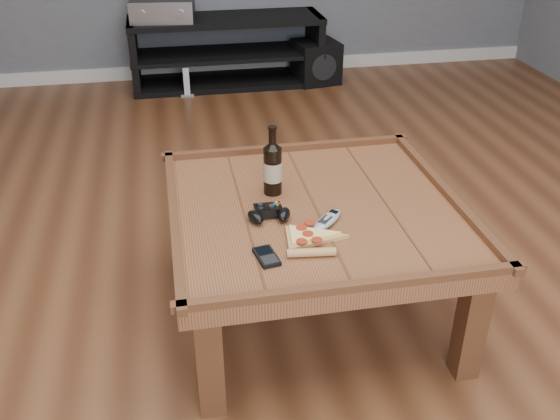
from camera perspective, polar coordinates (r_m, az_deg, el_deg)
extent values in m
plane|color=#4E2916|center=(2.42, 2.93, -9.01)|extent=(6.00, 6.00, 0.00)
cube|color=silver|center=(5.06, -5.10, 12.79)|extent=(5.00, 0.02, 0.10)
cube|color=#573019|center=(2.18, 3.21, -0.38)|extent=(1.00, 1.00, 0.06)
cube|color=#442412|center=(1.93, -6.47, -13.58)|extent=(0.08, 0.08, 0.39)
cube|color=#442412|center=(2.13, 17.03, -10.16)|extent=(0.08, 0.08, 0.39)
cube|color=#442412|center=(2.61, -8.14, -0.98)|extent=(0.08, 0.08, 0.39)
cube|color=#442412|center=(2.76, 9.52, 0.70)|extent=(0.08, 0.08, 0.39)
cube|color=#442412|center=(2.59, 0.69, 5.73)|extent=(1.03, 0.03, 0.03)
cube|color=#442412|center=(1.77, 6.96, -6.93)|extent=(1.03, 0.03, 0.03)
cube|color=#442412|center=(2.32, 14.97, 1.67)|extent=(0.03, 1.03, 0.03)
cube|color=#442412|center=(2.11, -9.66, -0.62)|extent=(0.03, 1.03, 0.03)
cube|color=black|center=(4.72, -5.00, 16.96)|extent=(1.40, 0.45, 0.04)
cube|color=black|center=(4.78, -4.87, 14.03)|extent=(1.40, 0.45, 0.03)
cube|color=black|center=(4.84, -4.76, 11.64)|extent=(1.40, 0.45, 0.04)
cube|color=black|center=(4.76, -13.15, 13.55)|extent=(0.05, 0.44, 0.50)
cube|color=black|center=(4.89, 3.20, 14.68)|extent=(0.05, 0.44, 0.50)
cylinder|color=black|center=(2.22, -0.68, 3.59)|extent=(0.07, 0.07, 0.17)
cone|color=black|center=(2.17, -0.69, 6.02)|extent=(0.06, 0.06, 0.03)
cylinder|color=black|center=(2.16, -0.70, 6.77)|extent=(0.03, 0.03, 0.06)
cylinder|color=black|center=(2.15, -0.70, 7.55)|extent=(0.03, 0.03, 0.01)
cylinder|color=tan|center=(2.22, -0.68, 3.59)|extent=(0.07, 0.07, 0.07)
cube|color=black|center=(2.10, -1.11, -0.02)|extent=(0.09, 0.06, 0.03)
ellipsoid|color=black|center=(2.07, -2.28, -0.66)|extent=(0.07, 0.09, 0.04)
ellipsoid|color=black|center=(2.08, 0.36, -0.41)|extent=(0.07, 0.09, 0.04)
cylinder|color=black|center=(2.10, -1.83, 0.50)|extent=(0.02, 0.02, 0.01)
cylinder|color=black|center=(2.09, -0.79, 0.33)|extent=(0.02, 0.02, 0.01)
cylinder|color=yellow|center=(2.11, -0.34, 0.69)|extent=(0.01, 0.01, 0.01)
cylinder|color=red|center=(2.10, -0.06, 0.59)|extent=(0.01, 0.01, 0.01)
cylinder|color=#0C33CC|center=(2.10, -0.53, 0.55)|extent=(0.01, 0.01, 0.01)
cylinder|color=#0C9919|center=(2.10, -0.25, 0.46)|extent=(0.01, 0.01, 0.01)
cylinder|color=tan|center=(1.90, 2.89, -3.89)|extent=(0.15, 0.04, 0.03)
cylinder|color=#9D2A14|center=(1.94, 2.00, -2.88)|extent=(0.04, 0.04, 0.00)
cylinder|color=#9D2A14|center=(1.95, 3.40, -2.74)|extent=(0.04, 0.04, 0.00)
cylinder|color=#9D2A14|center=(1.98, 2.56, -2.17)|extent=(0.04, 0.04, 0.00)
cylinder|color=#9D2A14|center=(2.01, 1.97, -1.61)|extent=(0.04, 0.04, 0.00)
cylinder|color=#9D2A14|center=(2.04, 2.73, -1.17)|extent=(0.04, 0.04, 0.00)
cube|color=black|center=(1.89, -1.23, -4.29)|extent=(0.08, 0.12, 0.01)
cube|color=black|center=(1.91, -1.51, -3.70)|extent=(0.05, 0.05, 0.00)
cube|color=black|center=(1.87, -0.96, -4.53)|extent=(0.05, 0.05, 0.00)
ellipsoid|color=#9A9EA7|center=(2.07, 4.33, -0.95)|extent=(0.15, 0.16, 0.02)
cube|color=black|center=(2.10, 4.94, -0.16)|extent=(0.03, 0.03, 0.00)
cube|color=black|center=(2.05, 4.16, -0.87)|extent=(0.06, 0.06, 0.00)
cube|color=black|center=(4.68, -10.66, 17.66)|extent=(0.47, 0.40, 0.15)
cube|color=#A2A4AB|center=(4.50, -10.86, 17.19)|extent=(0.43, 0.06, 0.15)
cylinder|color=#A2A4AB|center=(4.51, -12.59, 17.04)|extent=(0.06, 0.02, 0.06)
cylinder|color=#A2A4AB|center=(4.49, -9.14, 17.28)|extent=(0.06, 0.02, 0.06)
cube|color=black|center=(4.85, 3.31, 13.37)|extent=(0.35, 0.35, 0.31)
cylinder|color=black|center=(4.71, 4.06, 12.87)|extent=(0.19, 0.04, 0.19)
cube|color=gray|center=(4.66, -8.45, 10.55)|extent=(0.10, 0.17, 0.01)
cube|color=silver|center=(4.63, -8.55, 11.77)|extent=(0.05, 0.15, 0.19)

